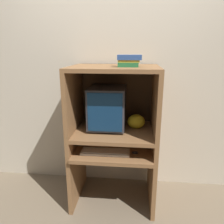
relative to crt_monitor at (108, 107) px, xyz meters
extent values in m
plane|color=#756651|center=(0.07, -0.39, -1.03)|extent=(12.00, 12.00, 0.00)
cube|color=beige|center=(0.07, 0.33, 0.27)|extent=(6.00, 0.06, 2.60)
cube|color=brown|center=(-0.33, -0.06, -0.71)|extent=(0.04, 0.65, 0.62)
cube|color=brown|center=(0.48, -0.06, -0.71)|extent=(0.04, 0.65, 0.62)
cube|color=brown|center=(0.07, -0.23, -0.42)|extent=(0.77, 0.37, 0.04)
cube|color=brown|center=(-0.33, -0.06, -0.31)|extent=(0.04, 0.65, 0.18)
cube|color=brown|center=(0.48, -0.06, -0.31)|extent=(0.04, 0.65, 0.18)
cube|color=brown|center=(0.07, -0.06, -0.24)|extent=(0.77, 0.65, 0.04)
cube|color=brown|center=(-0.33, -0.06, 0.10)|extent=(0.04, 0.65, 0.64)
cube|color=brown|center=(0.48, -0.06, 0.10)|extent=(0.04, 0.65, 0.64)
cube|color=brown|center=(0.07, -0.06, 0.40)|extent=(0.77, 0.65, 0.04)
cube|color=#48321E|center=(0.07, 0.25, 0.10)|extent=(0.77, 0.01, 0.64)
cylinder|color=#333338|center=(0.00, 0.00, -0.21)|extent=(0.20, 0.20, 0.02)
cube|color=#333338|center=(0.00, 0.00, 0.00)|extent=(0.36, 0.43, 0.41)
cube|color=navy|center=(0.00, -0.21, 0.00)|extent=(0.33, 0.01, 0.37)
cube|color=beige|center=(0.00, -0.23, -0.39)|extent=(0.47, 0.16, 0.02)
cube|color=silver|center=(0.00, -0.23, -0.38)|extent=(0.43, 0.12, 0.01)
ellipsoid|color=black|center=(0.29, -0.22, -0.39)|extent=(0.06, 0.04, 0.03)
ellipsoid|color=gold|center=(0.30, 0.01, -0.15)|extent=(0.18, 0.13, 0.15)
cube|color=#236638|center=(0.21, -0.13, 0.44)|extent=(0.18, 0.14, 0.04)
cube|color=gold|center=(0.21, -0.12, 0.47)|extent=(0.19, 0.14, 0.02)
cube|color=navy|center=(0.22, -0.14, 0.50)|extent=(0.21, 0.13, 0.04)
camera|label=1|loc=(0.26, -2.15, 0.57)|focal=35.00mm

